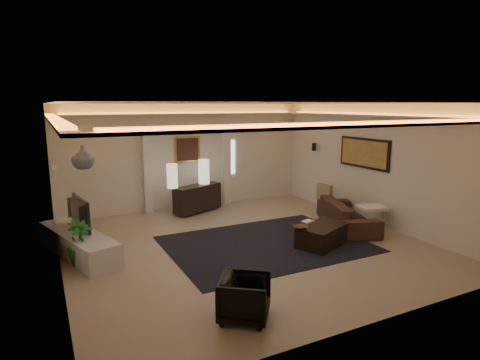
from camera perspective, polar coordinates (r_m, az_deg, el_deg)
name	(u,v)px	position (r m, az deg, el deg)	size (l,w,h in m)	color
floor	(244,244)	(8.48, 0.62, -9.13)	(7.00, 7.00, 0.00)	#9E9279
ceiling	(245,103)	(7.97, 0.66, 10.88)	(7.00, 7.00, 0.00)	white
wall_back	(187,156)	(11.29, -7.54, 3.36)	(7.00, 7.00, 0.00)	silver
wall_front	(372,220)	(5.32, 18.28, -5.41)	(7.00, 7.00, 0.00)	silver
wall_left	(55,193)	(7.23, -24.86, -1.68)	(7.00, 7.00, 0.00)	silver
wall_right	(373,165)	(10.17, 18.46, 2.10)	(7.00, 7.00, 0.00)	silver
cove_soffit	(245,118)	(7.98, 0.66, 8.87)	(7.00, 7.00, 0.04)	silver
daylight_slit	(231,157)	(11.79, -1.28, 3.27)	(0.25, 0.03, 1.00)	white
area_rug	(266,244)	(8.49, 3.68, -9.07)	(4.00, 3.00, 0.01)	black
pilaster_left	(148,172)	(10.93, -13.03, 1.08)	(0.22, 0.20, 2.20)	silver
pilaster_right	(226,166)	(11.67, -2.00, 1.95)	(0.22, 0.20, 2.20)	silver
alcove_header	(188,128)	(11.12, -7.47, 7.39)	(2.52, 0.20, 0.12)	silver
painting_frame	(187,149)	(11.24, -7.52, 4.35)	(0.74, 0.04, 0.74)	tan
painting_canvas	(188,149)	(11.21, -7.47, 4.34)	(0.62, 0.02, 0.62)	#4C2D1E
art_panel_frame	(364,153)	(10.33, 17.25, 3.69)	(0.04, 1.64, 0.74)	black
art_panel_gold	(363,153)	(10.31, 17.15, 3.68)	(0.02, 1.50, 0.62)	tan
wall_sconce	(314,147)	(11.71, 10.49, 4.67)	(0.12, 0.12, 0.22)	black
wall_niche	(54,169)	(8.58, -24.92, 1.49)	(0.10, 0.55, 0.04)	silver
console	(197,198)	(10.85, -6.08, -2.54)	(1.39, 0.43, 0.69)	black
lamp_left	(172,175)	(10.46, -9.64, 0.73)	(0.28, 0.28, 0.63)	#FBE1B4
lamp_right	(204,171)	(10.94, -5.17, 1.27)	(0.30, 0.30, 0.66)	white
media_ledge	(78,244)	(8.44, -22.05, -8.40)	(0.62, 2.47, 0.46)	silver
tv	(75,214)	(8.49, -22.42, -4.53)	(0.14, 1.09, 0.63)	black
figurine	(71,208)	(9.52, -22.86, -3.74)	(0.16, 0.16, 0.42)	#4A3524
ginger_jar	(83,157)	(8.16, -21.46, 3.01)	(0.42, 0.42, 0.44)	slate
plant	(80,243)	(7.88, -21.81, -8.30)	(0.46, 0.46, 0.83)	#216423
sofa	(347,214)	(9.85, 15.02, -4.75)	(0.84, 2.14, 0.63)	brown
throw_blanket	(372,207)	(9.69, 18.29, -3.74)	(0.60, 0.49, 0.07)	beige
throw_pillow	(324,193)	(10.96, 11.93, -1.78)	(0.13, 0.45, 0.45)	#94835E
coffee_table	(323,235)	(8.55, 11.78, -7.72)	(1.20, 0.66, 0.45)	black
bowl	(300,228)	(8.12, 8.58, -6.84)	(0.29, 0.29, 0.07)	#46321D
magazine	(308,222)	(8.64, 9.61, -5.93)	(0.23, 0.17, 0.03)	white
armchair	(245,298)	(5.63, 0.70, -16.45)	(0.65, 0.67, 0.61)	black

